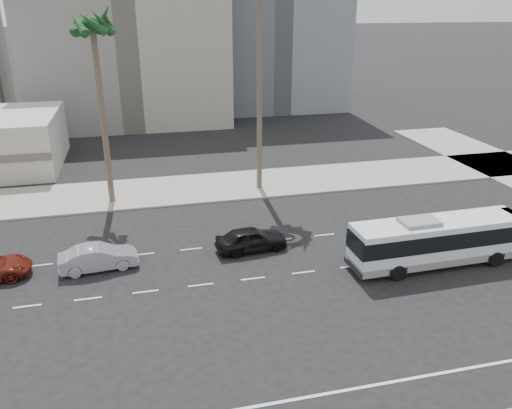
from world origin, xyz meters
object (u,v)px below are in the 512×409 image
object	(u,v)px
city_bus	(437,240)
car_b	(98,258)
palm_mid	(93,29)
car_a	(251,239)

from	to	relation	value
city_bus	car_b	distance (m)	19.93
city_bus	palm_mid	xyz separation A→B (m)	(-19.03, 14.82, 11.31)
city_bus	car_a	world-z (taller)	city_bus
car_b	city_bus	bearing A→B (deg)	-107.52
city_bus	car_a	distance (m)	11.17
city_bus	palm_mid	bearing A→B (deg)	140.81
car_a	car_b	world-z (taller)	car_a
city_bus	car_b	world-z (taller)	city_bus
city_bus	car_b	size ratio (longest dim) A/B	2.37
car_a	palm_mid	world-z (taller)	palm_mid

